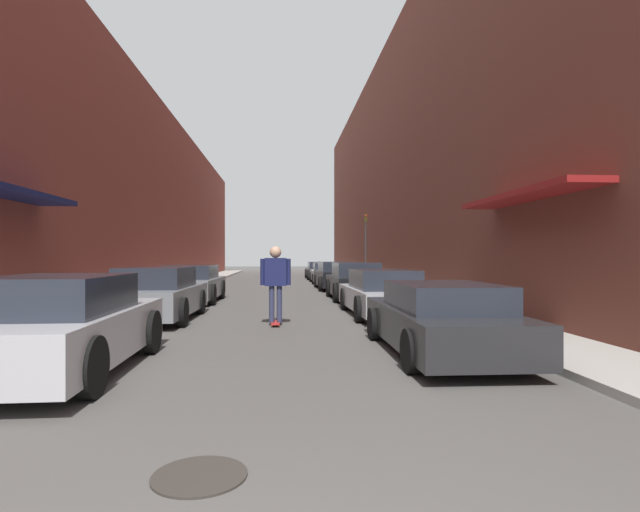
{
  "coord_description": "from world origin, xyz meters",
  "views": [
    {
      "loc": [
        0.16,
        -1.25,
        1.62
      ],
      "look_at": [
        1.24,
        12.71,
        1.62
      ],
      "focal_mm": 28.0,
      "sensor_mm": 36.0,
      "label": 1
    }
  ],
  "objects_px": {
    "parked_car_left_2": "(192,284)",
    "traffic_light": "(366,240)",
    "parked_car_right_3": "(337,276)",
    "parked_car_right_5": "(319,271)",
    "parked_car_left_0": "(62,326)",
    "parked_car_right_1": "(382,293)",
    "skateboarder": "(276,277)",
    "parked_car_right_2": "(355,282)",
    "parked_car_right_4": "(327,273)",
    "parked_car_right_0": "(441,319)",
    "parked_car_left_1": "(158,295)",
    "manhole_cover": "(200,476)"
  },
  "relations": [
    {
      "from": "parked_car_left_2",
      "to": "skateboarder",
      "type": "xyz_separation_m",
      "value": [
        3.01,
        -6.14,
        0.5
      ]
    },
    {
      "from": "parked_car_right_1",
      "to": "parked_car_right_2",
      "type": "height_order",
      "value": "parked_car_right_2"
    },
    {
      "from": "parked_car_left_0",
      "to": "parked_car_right_5",
      "type": "relative_size",
      "value": 0.91
    },
    {
      "from": "parked_car_right_1",
      "to": "parked_car_right_3",
      "type": "height_order",
      "value": "parked_car_right_3"
    },
    {
      "from": "parked_car_right_2",
      "to": "parked_car_right_5",
      "type": "bearing_deg",
      "value": 90.23
    },
    {
      "from": "parked_car_left_2",
      "to": "parked_car_right_2",
      "type": "bearing_deg",
      "value": 5.77
    },
    {
      "from": "parked_car_left_0",
      "to": "skateboarder",
      "type": "height_order",
      "value": "skateboarder"
    },
    {
      "from": "parked_car_right_4",
      "to": "skateboarder",
      "type": "bearing_deg",
      "value": -99.02
    },
    {
      "from": "parked_car_left_2",
      "to": "parked_car_right_4",
      "type": "bearing_deg",
      "value": 63.89
    },
    {
      "from": "parked_car_right_3",
      "to": "parked_car_right_4",
      "type": "bearing_deg",
      "value": 89.51
    },
    {
      "from": "skateboarder",
      "to": "traffic_light",
      "type": "bearing_deg",
      "value": 73.45
    },
    {
      "from": "parked_car_left_1",
      "to": "traffic_light",
      "type": "relative_size",
      "value": 1.07
    },
    {
      "from": "parked_car_right_4",
      "to": "parked_car_right_5",
      "type": "xyz_separation_m",
      "value": [
        -0.08,
        5.22,
        0.01
      ]
    },
    {
      "from": "skateboarder",
      "to": "parked_car_right_1",
      "type": "bearing_deg",
      "value": 30.23
    },
    {
      "from": "parked_car_right_2",
      "to": "parked_car_right_1",
      "type": "bearing_deg",
      "value": -90.07
    },
    {
      "from": "parked_car_left_1",
      "to": "parked_car_right_2",
      "type": "relative_size",
      "value": 0.99
    },
    {
      "from": "parked_car_right_0",
      "to": "parked_car_right_3",
      "type": "relative_size",
      "value": 0.93
    },
    {
      "from": "skateboarder",
      "to": "manhole_cover",
      "type": "xyz_separation_m",
      "value": [
        -0.46,
        -7.98,
        -1.13
      ]
    },
    {
      "from": "parked_car_left_2",
      "to": "traffic_light",
      "type": "bearing_deg",
      "value": 53.05
    },
    {
      "from": "parked_car_right_2",
      "to": "parked_car_right_3",
      "type": "distance_m",
      "value": 5.78
    },
    {
      "from": "parked_car_left_1",
      "to": "parked_car_right_3",
      "type": "distance_m",
      "value": 12.78
    },
    {
      "from": "parked_car_left_1",
      "to": "parked_car_right_3",
      "type": "bearing_deg",
      "value": 63.0
    },
    {
      "from": "parked_car_right_3",
      "to": "traffic_light",
      "type": "distance_m",
      "value": 5.12
    },
    {
      "from": "traffic_light",
      "to": "parked_car_right_2",
      "type": "bearing_deg",
      "value": -101.86
    },
    {
      "from": "parked_car_left_1",
      "to": "parked_car_left_2",
      "type": "xyz_separation_m",
      "value": [
        -0.05,
        5.02,
        -0.01
      ]
    },
    {
      "from": "parked_car_left_2",
      "to": "parked_car_right_3",
      "type": "xyz_separation_m",
      "value": [
        5.85,
        6.37,
        0.02
      ]
    },
    {
      "from": "parked_car_right_0",
      "to": "parked_car_right_5",
      "type": "bearing_deg",
      "value": 89.93
    },
    {
      "from": "parked_car_left_0",
      "to": "skateboarder",
      "type": "bearing_deg",
      "value": 57.87
    },
    {
      "from": "parked_car_left_2",
      "to": "skateboarder",
      "type": "distance_m",
      "value": 6.86
    },
    {
      "from": "skateboarder",
      "to": "parked_car_right_2",
      "type": "bearing_deg",
      "value": 66.89
    },
    {
      "from": "parked_car_left_2",
      "to": "parked_car_right_2",
      "type": "xyz_separation_m",
      "value": [
        5.89,
        0.59,
        0.03
      ]
    },
    {
      "from": "parked_car_left_2",
      "to": "parked_car_right_5",
      "type": "distance_m",
      "value": 18.21
    },
    {
      "from": "parked_car_right_3",
      "to": "traffic_light",
      "type": "relative_size",
      "value": 1.23
    },
    {
      "from": "skateboarder",
      "to": "parked_car_left_1",
      "type": "bearing_deg",
      "value": 159.17
    },
    {
      "from": "parked_car_right_0",
      "to": "parked_car_right_3",
      "type": "xyz_separation_m",
      "value": [
        0.06,
        16.12,
        0.08
      ]
    },
    {
      "from": "manhole_cover",
      "to": "parked_car_right_1",
      "type": "bearing_deg",
      "value": 70.96
    },
    {
      "from": "parked_car_left_0",
      "to": "parked_car_right_0",
      "type": "xyz_separation_m",
      "value": [
        5.65,
        0.98,
        -0.08
      ]
    },
    {
      "from": "parked_car_left_1",
      "to": "parked_car_right_5",
      "type": "height_order",
      "value": "parked_car_left_1"
    },
    {
      "from": "parked_car_left_2",
      "to": "parked_car_right_5",
      "type": "relative_size",
      "value": 0.89
    },
    {
      "from": "skateboarder",
      "to": "manhole_cover",
      "type": "distance_m",
      "value": 8.07
    },
    {
      "from": "parked_car_right_4",
      "to": "parked_car_right_1",
      "type": "bearing_deg",
      "value": -90.06
    },
    {
      "from": "parked_car_right_0",
      "to": "parked_car_right_2",
      "type": "height_order",
      "value": "parked_car_right_2"
    },
    {
      "from": "parked_car_left_0",
      "to": "parked_car_right_3",
      "type": "height_order",
      "value": "parked_car_left_0"
    },
    {
      "from": "parked_car_right_2",
      "to": "parked_car_right_5",
      "type": "height_order",
      "value": "parked_car_right_2"
    },
    {
      "from": "parked_car_left_0",
      "to": "parked_car_right_3",
      "type": "distance_m",
      "value": 18.03
    },
    {
      "from": "parked_car_right_3",
      "to": "parked_car_right_4",
      "type": "height_order",
      "value": "parked_car_right_3"
    },
    {
      "from": "parked_car_left_2",
      "to": "skateboarder",
      "type": "height_order",
      "value": "skateboarder"
    },
    {
      "from": "parked_car_left_0",
      "to": "parked_car_right_1",
      "type": "bearing_deg",
      "value": 47.42
    },
    {
      "from": "parked_car_right_1",
      "to": "parked_car_right_4",
      "type": "bearing_deg",
      "value": 89.94
    },
    {
      "from": "parked_car_left_2",
      "to": "parked_car_right_0",
      "type": "height_order",
      "value": "parked_car_left_2"
    }
  ]
}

